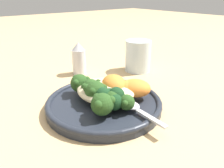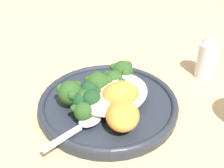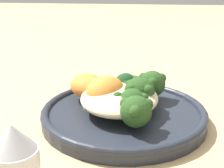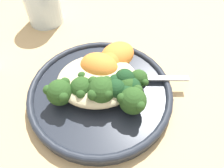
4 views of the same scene
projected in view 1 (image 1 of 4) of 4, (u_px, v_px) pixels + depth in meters
name	position (u px, v px, depth m)	size (l,w,h in m)	color
ground_plane	(110.00, 109.00, 0.45)	(4.00, 4.00, 0.00)	tan
plate	(104.00, 103.00, 0.45)	(0.24, 0.24, 0.02)	#232833
quinoa_mound	(107.00, 90.00, 0.45)	(0.13, 0.11, 0.03)	beige
broccoli_stalk_0	(85.00, 84.00, 0.47)	(0.10, 0.09, 0.04)	#ADC675
broccoli_stalk_1	(95.00, 88.00, 0.45)	(0.05, 0.08, 0.04)	#ADC675
broccoli_stalk_2	(98.00, 92.00, 0.43)	(0.04, 0.10, 0.04)	#ADC675
broccoli_stalk_3	(105.00, 102.00, 0.40)	(0.09, 0.11, 0.04)	#ADC675
broccoli_stalk_4	(113.00, 98.00, 0.42)	(0.08, 0.08, 0.03)	#ADC675
broccoli_stalk_5	(121.00, 97.00, 0.43)	(0.11, 0.07, 0.03)	#ADC675
sweet_potato_chunk_0	(114.00, 85.00, 0.46)	(0.06, 0.05, 0.04)	orange
sweet_potato_chunk_1	(127.00, 89.00, 0.45)	(0.05, 0.04, 0.03)	orange
sweet_potato_chunk_2	(135.00, 88.00, 0.45)	(0.06, 0.05, 0.04)	orange
kale_tuft	(110.00, 98.00, 0.41)	(0.06, 0.06, 0.04)	#193D1E
spoon	(134.00, 107.00, 0.41)	(0.11, 0.03, 0.01)	silver
water_glass	(138.00, 56.00, 0.65)	(0.08, 0.08, 0.09)	silver
salt_shaker	(79.00, 59.00, 0.63)	(0.04, 0.04, 0.09)	silver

